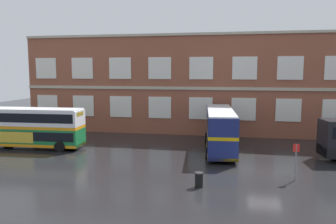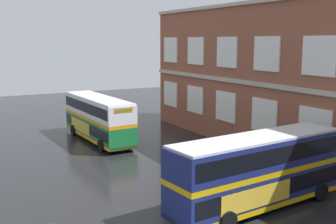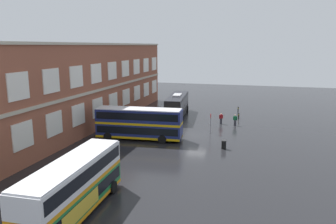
% 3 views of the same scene
% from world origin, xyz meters
% --- Properties ---
extents(double_decker_near, '(11.10, 3.22, 4.07)m').
position_xyz_m(double_decker_near, '(-22.93, 4.32, 2.15)').
color(double_decker_near, '#197038').
rests_on(double_decker_near, ground).
extents(double_decker_middle, '(3.56, 11.18, 4.07)m').
position_xyz_m(double_decker_middle, '(-3.75, 6.78, 2.15)').
color(double_decker_middle, navy).
rests_on(double_decker_middle, ground).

